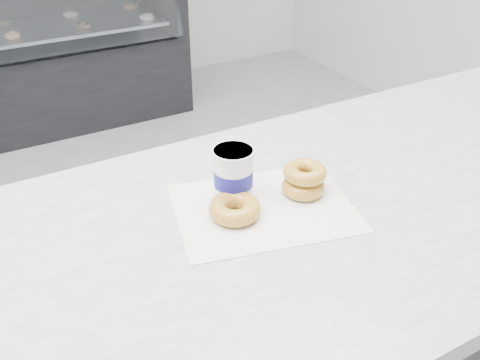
# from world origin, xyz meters

# --- Properties ---
(wax_paper) EXTENTS (0.39, 0.33, 0.00)m
(wax_paper) POSITION_xyz_m (0.31, -0.56, 0.90)
(wax_paper) COLOR silver
(wax_paper) RESTS_ON counter
(donut_single) EXTENTS (0.12, 0.12, 0.03)m
(donut_single) POSITION_xyz_m (0.25, -0.55, 0.92)
(donut_single) COLOR gold
(donut_single) RESTS_ON wax_paper
(donut_stack) EXTENTS (0.12, 0.12, 0.06)m
(donut_stack) POSITION_xyz_m (0.41, -0.55, 0.93)
(donut_stack) COLOR gold
(donut_stack) RESTS_ON wax_paper
(coffee_cup) EXTENTS (0.10, 0.10, 0.11)m
(coffee_cup) POSITION_xyz_m (0.28, -0.50, 0.96)
(coffee_cup) COLOR white
(coffee_cup) RESTS_ON counter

